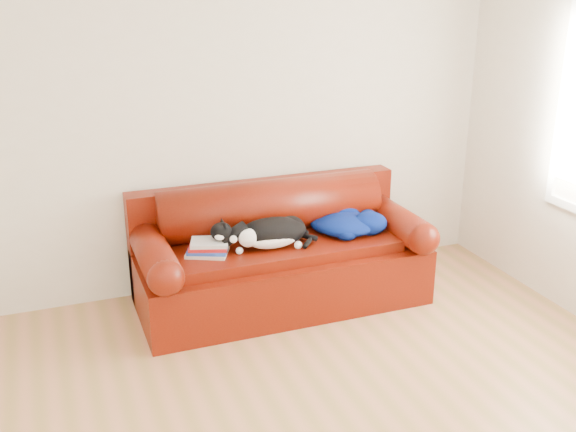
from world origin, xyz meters
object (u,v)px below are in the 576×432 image
object	(u,v)px
cat	(272,233)
blanket	(348,223)
sofa_base	(281,273)
book_stack	(208,248)

from	to	relation	value
cat	blanket	size ratio (longest dim) A/B	1.34
sofa_base	cat	size ratio (longest dim) A/B	2.83
sofa_base	book_stack	xyz separation A→B (m)	(-0.56, -0.07, 0.31)
sofa_base	blanket	distance (m)	0.62
blanket	sofa_base	bearing A→B (deg)	177.20
book_stack	blanket	size ratio (longest dim) A/B	0.62
book_stack	blanket	bearing A→B (deg)	2.19
sofa_base	cat	world-z (taller)	cat
cat	book_stack	bearing A→B (deg)	169.68
sofa_base	blanket	size ratio (longest dim) A/B	3.79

